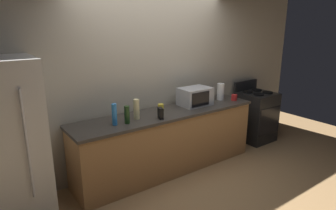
% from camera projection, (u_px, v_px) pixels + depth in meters
% --- Properties ---
extents(ground_plane, '(8.00, 8.00, 0.00)m').
position_uv_depth(ground_plane, '(185.00, 180.00, 4.07)').
color(ground_plane, '#A87F51').
extents(back_wall, '(6.40, 0.10, 2.70)m').
position_uv_depth(back_wall, '(152.00, 76.00, 4.34)').
color(back_wall, '#B2A893').
rests_on(back_wall, ground_plane).
extents(counter_run, '(2.84, 0.64, 0.90)m').
position_uv_depth(counter_run, '(168.00, 141.00, 4.26)').
color(counter_run, '#B27F4C').
rests_on(counter_run, ground_plane).
extents(refrigerator, '(0.72, 0.73, 1.80)m').
position_uv_depth(refrigerator, '(6.00, 146.00, 2.99)').
color(refrigerator, white).
rests_on(refrigerator, ground_plane).
extents(stove_range, '(0.60, 0.61, 1.08)m').
position_uv_depth(stove_range, '(256.00, 116.00, 5.38)').
color(stove_range, black).
rests_on(stove_range, ground_plane).
extents(microwave, '(0.48, 0.35, 0.27)m').
position_uv_depth(microwave, '(195.00, 96.00, 4.45)').
color(microwave, '#B7BABF').
rests_on(microwave, counter_run).
extents(paper_towel_roll, '(0.12, 0.12, 0.27)m').
position_uv_depth(paper_towel_roll, '(221.00, 92.00, 4.76)').
color(paper_towel_roll, white).
rests_on(paper_towel_roll, counter_run).
extents(cordless_phone, '(0.08, 0.12, 0.15)m').
position_uv_depth(cordless_phone, '(161.00, 113.00, 3.82)').
color(cordless_phone, black).
rests_on(cordless_phone, counter_run).
extents(bottle_wine, '(0.07, 0.07, 0.22)m').
position_uv_depth(bottle_wine, '(127.00, 115.00, 3.64)').
color(bottle_wine, '#1E3F19').
rests_on(bottle_wine, counter_run).
extents(bottle_spray_cleaner, '(0.06, 0.06, 0.27)m').
position_uv_depth(bottle_spray_cleaner, '(114.00, 114.00, 3.57)').
color(bottle_spray_cleaner, '#338CE5').
rests_on(bottle_spray_cleaner, counter_run).
extents(bottle_hand_soap, '(0.08, 0.08, 0.27)m').
position_uv_depth(bottle_hand_soap, '(136.00, 109.00, 3.79)').
color(bottle_hand_soap, beige).
rests_on(bottle_hand_soap, counter_run).
extents(mug_red, '(0.09, 0.09, 0.10)m').
position_uv_depth(mug_red, '(234.00, 97.00, 4.74)').
color(mug_red, red).
rests_on(mug_red, counter_run).
extents(mug_yellow, '(0.09, 0.09, 0.09)m').
position_uv_depth(mug_yellow, '(161.00, 107.00, 4.20)').
color(mug_yellow, yellow).
rests_on(mug_yellow, counter_run).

